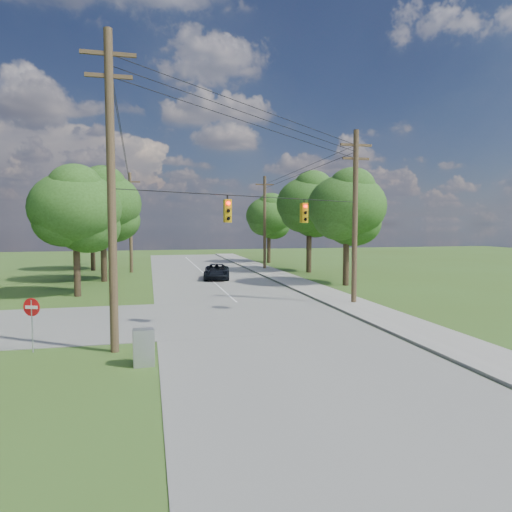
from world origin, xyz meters
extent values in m
plane|color=#3C591D|center=(0.00, 0.00, 0.00)|extent=(140.00, 140.00, 0.00)
cube|color=gray|center=(2.00, 5.00, 0.01)|extent=(10.00, 100.00, 0.03)
cube|color=#A29F97|center=(8.70, 5.00, 0.06)|extent=(2.60, 100.00, 0.12)
cylinder|color=brown|center=(-4.60, 0.40, 6.00)|extent=(0.32, 0.32, 12.00)
cube|color=brown|center=(-4.60, 0.40, 11.10)|extent=(2.00, 0.12, 0.14)
cube|color=brown|center=(-4.60, 0.40, 10.30)|extent=(1.70, 0.12, 0.14)
cylinder|color=brown|center=(8.90, 8.00, 5.25)|extent=(0.32, 0.32, 10.50)
cube|color=brown|center=(8.90, 8.00, 9.60)|extent=(2.00, 0.12, 0.14)
cube|color=brown|center=(8.90, 8.00, 8.80)|extent=(1.70, 0.12, 0.14)
cylinder|color=brown|center=(8.90, 30.00, 5.00)|extent=(0.32, 0.32, 10.00)
cube|color=brown|center=(8.90, 30.00, 9.10)|extent=(2.00, 0.12, 0.14)
cylinder|color=brown|center=(-5.00, 30.00, 5.00)|extent=(0.32, 0.32, 10.00)
cube|color=brown|center=(-5.00, 30.00, 9.10)|extent=(2.00, 0.12, 0.14)
cylinder|color=black|center=(2.15, 4.20, 10.35)|extent=(13.52, 7.63, 1.53)
cylinder|color=black|center=(2.15, 4.20, 9.95)|extent=(13.52, 7.63, 1.53)
cylinder|color=black|center=(2.15, 4.20, 9.55)|extent=(13.52, 7.63, 1.53)
cylinder|color=black|center=(8.90, 19.00, 9.35)|extent=(0.03, 22.00, 0.53)
cylinder|color=black|center=(-4.80, 15.20, 10.10)|extent=(0.43, 29.60, 2.03)
cylinder|color=black|center=(8.90, 19.00, 8.95)|extent=(0.03, 22.00, 0.53)
cylinder|color=black|center=(-4.80, 15.20, 9.70)|extent=(0.43, 29.60, 2.03)
cylinder|color=black|center=(2.15, 4.20, 6.20)|extent=(13.52, 7.63, 0.04)
cube|color=gold|center=(0.26, 3.02, 5.48)|extent=(0.32, 0.22, 1.05)
sphere|color=#FF0C05|center=(0.26, 2.88, 5.83)|extent=(0.17, 0.17, 0.17)
cube|color=gold|center=(0.26, 3.26, 5.48)|extent=(0.32, 0.22, 1.05)
sphere|color=#FF0C05|center=(0.26, 3.40, 5.83)|extent=(0.17, 0.17, 0.17)
cube|color=gold|center=(4.85, 5.60, 5.48)|extent=(0.32, 0.22, 1.05)
sphere|color=#FF0C05|center=(4.85, 5.46, 5.83)|extent=(0.17, 0.17, 0.17)
cube|color=gold|center=(4.85, 5.84, 5.48)|extent=(0.32, 0.22, 1.05)
sphere|color=#FF0C05|center=(4.85, 5.98, 5.83)|extent=(0.17, 0.17, 0.17)
cylinder|color=#433221|center=(-8.00, 15.00, 1.57)|extent=(0.45, 0.45, 3.15)
ellipsoid|color=#234715|center=(-8.00, 15.00, 5.94)|extent=(6.00, 6.00, 4.92)
cylinder|color=#433221|center=(-7.00, 23.00, 1.75)|extent=(0.50, 0.50, 3.50)
ellipsoid|color=#234715|center=(-7.00, 23.00, 6.60)|extent=(6.40, 6.40, 5.25)
cylinder|color=#433221|center=(-9.00, 33.00, 1.66)|extent=(0.48, 0.47, 3.32)
ellipsoid|color=#234715|center=(-9.00, 33.00, 6.27)|extent=(6.00, 6.00, 4.92)
cylinder|color=#433221|center=(12.00, 16.00, 1.66)|extent=(0.48, 0.48, 3.32)
ellipsoid|color=#234715|center=(12.00, 16.00, 6.27)|extent=(6.20, 6.20, 5.08)
cylinder|color=#433221|center=(12.50, 26.00, 1.84)|extent=(0.52, 0.52, 3.67)
ellipsoid|color=#234715|center=(12.50, 26.00, 6.93)|extent=(6.60, 6.60, 5.41)
cylinder|color=#433221|center=(11.50, 38.00, 1.57)|extent=(0.45, 0.45, 3.15)
ellipsoid|color=#234715|center=(11.50, 38.00, 5.94)|extent=(5.80, 5.80, 4.76)
imported|color=black|center=(2.55, 22.26, 0.69)|extent=(2.92, 5.04, 1.32)
cube|color=#999C9F|center=(-3.50, -1.63, 0.64)|extent=(0.74, 0.56, 1.28)
cylinder|color=#999C9F|center=(-7.62, 1.00, 1.01)|extent=(0.06, 0.06, 2.02)
cylinder|color=red|center=(-7.62, 1.00, 1.75)|extent=(0.65, 0.31, 0.70)
cube|color=white|center=(-7.62, 0.97, 1.75)|extent=(0.47, 0.23, 0.12)
camera|label=1|loc=(-3.28, -17.52, 4.87)|focal=32.00mm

